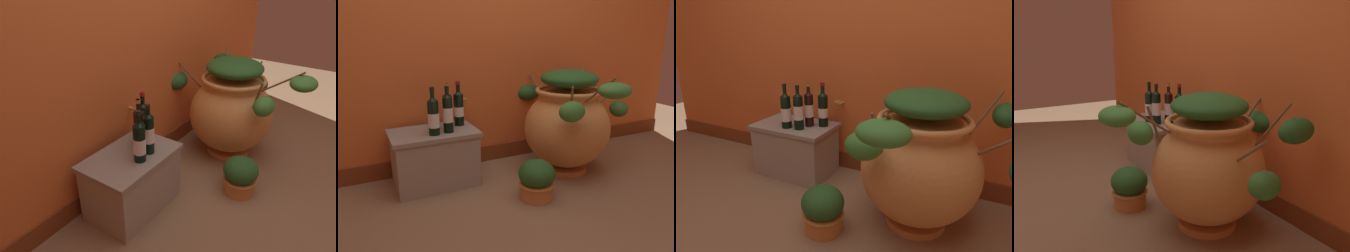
{
  "view_description": "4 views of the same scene",
  "coord_description": "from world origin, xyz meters",
  "views": [
    {
      "loc": [
        -1.79,
        -0.37,
        1.57
      ],
      "look_at": [
        -0.05,
        0.83,
        0.46
      ],
      "focal_mm": 35.37,
      "sensor_mm": 36.0,
      "label": 1
    },
    {
      "loc": [
        -0.97,
        -1.42,
        1.12
      ],
      "look_at": [
        0.06,
        0.69,
        0.43
      ],
      "focal_mm": 34.56,
      "sensor_mm": 36.0,
      "label": 2
    },
    {
      "loc": [
        0.86,
        -0.91,
        1.15
      ],
      "look_at": [
        -0.0,
        0.82,
        0.48
      ],
      "focal_mm": 30.57,
      "sensor_mm": 36.0,
      "label": 3
    },
    {
      "loc": [
        2.23,
        -0.54,
        1.2
      ],
      "look_at": [
        0.15,
        0.71,
        0.53
      ],
      "focal_mm": 38.17,
      "sensor_mm": 36.0,
      "label": 4
    }
  ],
  "objects": [
    {
      "name": "wine_bottle_right",
      "position": [
        -0.36,
        0.77,
        0.57
      ],
      "size": [
        0.07,
        0.07,
        0.34
      ],
      "color": "black",
      "rests_on": "stone_ledge"
    },
    {
      "name": "ground_plane",
      "position": [
        0.0,
        0.0,
        0.0
      ],
      "size": [
        7.0,
        7.0,
        0.0
      ],
      "primitive_type": "plane",
      "color": "#896B4C"
    },
    {
      "name": "potted_shrub",
      "position": [
        0.11,
        0.31,
        0.14
      ],
      "size": [
        0.25,
        0.25,
        0.28
      ],
      "color": "#CC7F3D",
      "rests_on": "ground_plane"
    },
    {
      "name": "wine_bottle_middle",
      "position": [
        -0.23,
        0.91,
        0.56
      ],
      "size": [
        0.08,
        0.08,
        0.34
      ],
      "color": "black",
      "rests_on": "stone_ledge"
    },
    {
      "name": "wine_bottle_left",
      "position": [
        -0.33,
        0.87,
        0.56
      ],
      "size": [
        0.07,
        0.07,
        0.34
      ],
      "color": "black",
      "rests_on": "stone_ledge"
    },
    {
      "name": "wine_bottle_back",
      "position": [
        -0.47,
        0.76,
        0.56
      ],
      "size": [
        0.08,
        0.08,
        0.34
      ],
      "color": "black",
      "rests_on": "stone_ledge"
    },
    {
      "name": "stone_ledge",
      "position": [
        -0.46,
        0.84,
        0.22
      ],
      "size": [
        0.63,
        0.41,
        0.42
      ],
      "color": "#9E9384",
      "rests_on": "ground_plane"
    },
    {
      "name": "terracotta_urn",
      "position": [
        0.59,
        0.63,
        0.42
      ],
      "size": [
        0.93,
        1.2,
        0.85
      ],
      "color": "#D68E4C",
      "rests_on": "ground_plane"
    }
  ]
}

